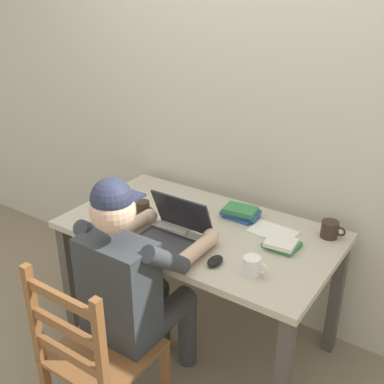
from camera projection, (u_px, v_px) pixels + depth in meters
The scene contains 15 objects.
ground_plane at pixel (199, 338), 2.76m from camera, with size 8.00×8.00×0.00m, color gray.
back_wall at pixel (248, 106), 2.58m from camera, with size 6.00×0.04×2.60m.
desk at pixel (199, 243), 2.48m from camera, with size 1.42×0.80×0.75m.
seated_person at pixel (134, 282), 2.14m from camera, with size 0.50×0.60×1.22m.
wooden_chair at pixel (95, 356), 2.02m from camera, with size 0.42×0.42×0.92m.
laptop at pixel (172, 233), 2.29m from camera, with size 0.33×0.32×0.22m.
computer_mouse at pixel (215, 261), 2.12m from camera, with size 0.06×0.10×0.03m, color black.
coffee_mug_white at pixel (252, 266), 2.04m from camera, with size 0.12×0.08×0.09m.
coffee_mug_dark at pixel (330, 229), 2.34m from camera, with size 0.13×0.09×0.09m.
coffee_mug_spare at pixel (143, 210), 2.52m from camera, with size 0.11×0.07×0.10m.
book_stack_main at pixel (241, 212), 2.53m from camera, with size 0.21×0.15×0.07m.
book_stack_side at pixel (281, 244), 2.25m from camera, with size 0.17×0.16×0.04m.
paper_pile_near_laptop at pixel (273, 232), 2.39m from camera, with size 0.23×0.16×0.01m, color white.
paper_pile_back_corner at pixel (175, 223), 2.47m from camera, with size 0.21×0.17×0.02m, color silver.
landscape_photo_print at pixel (197, 213), 2.59m from camera, with size 0.13×0.09×0.00m, color gold.
Camera 1 is at (1.17, -1.80, 1.94)m, focal length 43.61 mm.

